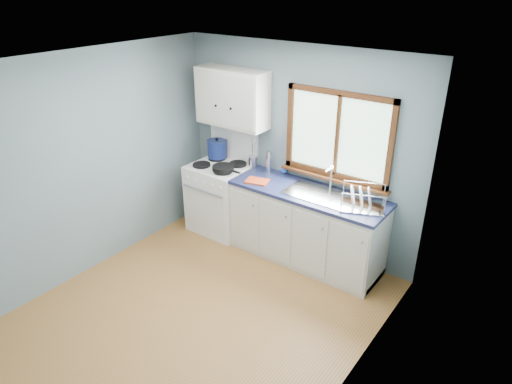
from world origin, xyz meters
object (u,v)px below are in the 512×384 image
Objects in this scene: utensil_crock at (253,162)px; skillet at (223,168)px; stockpot at (217,148)px; dish_rack at (362,202)px; gas_range at (221,196)px; thermos at (268,162)px; base_cabinets at (306,230)px; sink at (321,200)px.

skillet is at bearing -116.78° from utensil_crock.
stockpot reaches higher than dish_rack.
stockpot is (-0.18, 0.15, 0.58)m from gas_range.
thermos is at bearing 18.03° from gas_range.
stockpot is (-0.36, 0.30, 0.09)m from skillet.
gas_range is 0.63m from stockpot.
dish_rack is (1.60, -0.22, -0.01)m from utensil_crock.
base_cabinets is 0.48m from sink.
base_cabinets is (1.31, 0.02, -0.08)m from gas_range.
utensil_crock is at bearing 167.61° from base_cabinets.
stockpot is at bearing -172.56° from utensil_crock.
stockpot is 0.87× the size of utensil_crock.
skillet reaches higher than base_cabinets.
thermos is at bearing 39.96° from skillet.
sink is at bearing 0.71° from gas_range.
sink is 1.32m from skillet.
gas_range is 1.53m from sink.
sink is at bearing -12.05° from thermos.
dish_rack reaches higher than skillet.
skillet is 0.42m from utensil_crock.
thermos is (-0.68, 0.18, 0.65)m from base_cabinets.
stockpot reaches higher than thermos.
utensil_crock reaches higher than sink.
base_cabinets is 2.20× the size of sink.
stockpot is 1.17× the size of thermos.
sink is 2.04× the size of skillet.
gas_range is 0.87m from thermos.
sink is 0.50m from dish_rack.
dish_rack reaches higher than base_cabinets.
base_cabinets is 1.63m from stockpot.
thermos is at bearing 167.95° from sink.
utensil_crock is at bearing 149.88° from dish_rack.
stockpot is at bearing 175.35° from sink.
skillet is (-1.13, -0.17, 0.58)m from base_cabinets.
skillet is at bearing -171.58° from base_cabinets.
stockpot is at bearing 141.35° from skillet.
gas_range is at bearing -148.60° from utensil_crock.
dish_rack is at bearing -8.22° from thermos.
base_cabinets is at bearing 0.82° from gas_range.
skillet is 1.46× the size of thermos.
thermos is (0.44, 0.35, 0.07)m from skillet.
gas_range is at bearing 157.81° from dish_rack.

